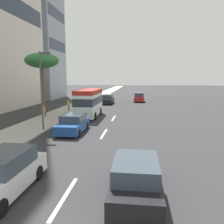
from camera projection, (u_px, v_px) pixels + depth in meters
ground_plane at (121, 107)px, 35.00m from camera, size 198.00×198.00×0.00m
sidewalk_right at (78, 106)px, 35.81m from camera, size 162.00×3.90×0.15m
lane_stripe_near at (65, 197)px, 8.67m from camera, size 3.20×0.16×0.01m
lane_stripe_mid at (104, 134)px, 18.41m from camera, size 3.20×0.16×0.01m
lane_stripe_far at (114, 118)px, 25.39m from camera, size 3.20×0.16×0.01m
minibus_lead at (89, 102)px, 26.09m from camera, size 6.21×2.33×3.23m
car_second at (3, 175)px, 8.87m from camera, size 4.56×1.87×1.67m
car_third at (108, 99)px, 39.35m from camera, size 4.72×1.89×1.63m
car_fourth at (136, 178)px, 8.68m from camera, size 4.45×1.90×1.55m
car_fifth at (73, 124)px, 18.89m from camera, size 4.44×1.96×1.54m
car_sixth at (139, 98)px, 42.54m from camera, size 4.19×1.91×1.72m
pedestrian_near_lamp at (43, 112)px, 23.87m from camera, size 0.39×0.34×1.55m
pedestrian_mid_block at (69, 104)px, 29.89m from camera, size 0.37×0.39×1.64m
pedestrian_by_tree at (78, 102)px, 32.17m from camera, size 0.39×0.36×1.78m
palm_tree at (42, 62)px, 25.06m from camera, size 3.76×3.76×7.22m
street_lamp at (42, 82)px, 18.74m from camera, size 0.24×0.97×6.61m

